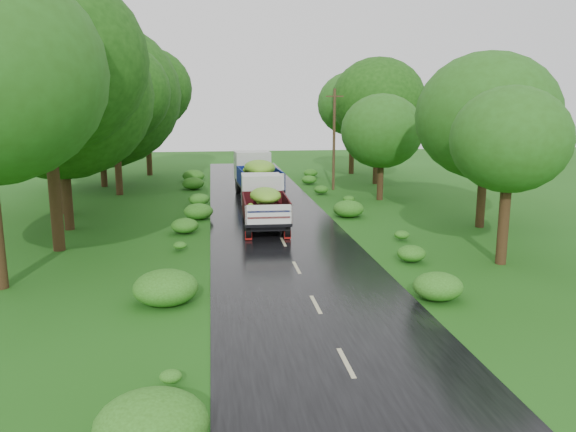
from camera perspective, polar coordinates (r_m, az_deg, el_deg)
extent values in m
plane|color=#1B4C10|center=(14.07, 5.92, -14.67)|extent=(120.00, 120.00, 0.00)
cube|color=black|center=(18.59, 2.27, -7.93)|extent=(6.50, 80.00, 0.02)
cube|color=#BFB78C|center=(14.06, 5.92, -14.59)|extent=(0.12, 1.60, 0.00)
cube|color=#BFB78C|center=(17.66, 2.84, -8.96)|extent=(0.12, 1.60, 0.00)
cube|color=#BFB78C|center=(21.40, 0.88, -5.25)|extent=(0.12, 1.60, 0.00)
cube|color=#BFB78C|center=(25.22, -0.48, -2.65)|extent=(0.12, 1.60, 0.00)
cube|color=#BFB78C|center=(29.08, -1.48, -0.73)|extent=(0.12, 1.60, 0.00)
cube|color=#BFB78C|center=(32.98, -2.24, 0.73)|extent=(0.12, 1.60, 0.00)
cube|color=#BFB78C|center=(36.90, -2.84, 1.88)|extent=(0.12, 1.60, 0.00)
cube|color=#BFB78C|center=(40.84, -3.33, 2.82)|extent=(0.12, 1.60, 0.00)
cube|color=#BFB78C|center=(44.79, -3.73, 3.58)|extent=(0.12, 1.60, 0.00)
cube|color=#BFB78C|center=(48.74, -4.06, 4.23)|extent=(0.12, 1.60, 0.00)
cube|color=#BFB78C|center=(52.71, -4.35, 4.77)|extent=(0.12, 1.60, 0.00)
cube|color=black|center=(27.78, -2.43, -0.11)|extent=(1.68, 5.19, 0.26)
cylinder|color=black|center=(29.60, -4.41, 0.31)|extent=(0.27, 0.92, 0.92)
cylinder|color=black|center=(29.71, -0.99, 0.39)|extent=(0.27, 0.92, 0.92)
cylinder|color=black|center=(26.61, -4.15, -0.96)|extent=(0.27, 0.92, 0.92)
cylinder|color=black|center=(26.74, -0.35, -0.86)|extent=(0.27, 0.92, 0.92)
cylinder|color=black|center=(25.70, -4.06, -1.40)|extent=(0.27, 0.92, 0.92)
cylinder|color=black|center=(25.83, -0.12, -1.31)|extent=(0.27, 0.92, 0.92)
cube|color=maroon|center=(25.44, -4.03, -2.00)|extent=(0.31, 0.04, 0.41)
cube|color=maroon|center=(25.58, -0.04, -1.90)|extent=(0.31, 0.04, 0.41)
cube|color=silver|center=(29.62, -2.74, 2.58)|extent=(2.06, 1.78, 1.74)
cube|color=black|center=(26.80, -2.29, -0.11)|extent=(2.19, 3.98, 0.15)
cube|color=#3E0B0C|center=(26.65, -4.48, 0.92)|extent=(0.15, 3.94, 0.87)
cube|color=#3E0B0C|center=(26.79, -0.13, 1.01)|extent=(0.15, 3.94, 0.87)
cube|color=#3E0B0C|center=(28.60, -2.59, 1.67)|extent=(2.11, 0.12, 0.87)
cube|color=silver|center=(24.81, -1.96, 0.15)|extent=(2.11, 0.12, 0.87)
ellipsoid|color=#599B1C|center=(26.61, -2.31, 2.12)|extent=(1.84, 3.34, 0.92)
cube|color=black|center=(36.72, -3.14, 2.89)|extent=(2.19, 6.07, 0.30)
cylinder|color=black|center=(38.75, -5.10, 3.08)|extent=(0.36, 1.08, 1.06)
cylinder|color=black|center=(39.03, -2.09, 3.17)|extent=(0.36, 1.08, 1.06)
cylinder|color=black|center=(35.29, -4.47, 2.25)|extent=(0.36, 1.08, 1.06)
cylinder|color=black|center=(35.59, -1.18, 2.37)|extent=(0.36, 1.08, 1.06)
cylinder|color=black|center=(34.22, -4.26, 1.97)|extent=(0.36, 1.08, 1.06)
cylinder|color=black|center=(34.53, -0.86, 2.08)|extent=(0.36, 1.08, 1.06)
cube|color=maroon|center=(33.91, -4.17, 1.48)|extent=(0.36, 0.06, 0.48)
cube|color=maroon|center=(34.22, -0.75, 1.60)|extent=(0.36, 0.06, 0.48)
cube|color=silver|center=(38.92, -3.66, 5.09)|extent=(2.46, 2.16, 2.01)
cube|color=black|center=(35.60, -2.88, 3.00)|extent=(2.72, 4.70, 0.17)
cube|color=navy|center=(35.37, -4.79, 3.88)|extent=(0.37, 4.56, 1.01)
cube|color=navy|center=(35.71, -1.02, 3.99)|extent=(0.37, 4.56, 1.01)
cube|color=navy|center=(37.72, -3.39, 4.37)|extent=(2.44, 0.23, 1.01)
cube|color=silver|center=(33.33, -2.33, 3.44)|extent=(2.44, 0.23, 1.01)
ellipsoid|color=#599B1C|center=(35.44, -2.90, 4.95)|extent=(2.28, 3.95, 1.06)
cylinder|color=#382616|center=(40.07, 4.69, 7.71)|extent=(0.20, 0.20, 7.10)
cube|color=#382616|center=(39.98, 4.77, 12.03)|extent=(1.24, 0.12, 0.09)
cylinder|color=black|center=(25.11, -22.96, 6.62)|extent=(0.49, 0.49, 8.88)
ellipsoid|color=#14400C|center=(25.10, -23.58, 14.30)|extent=(4.07, 4.07, 3.66)
cylinder|color=black|center=(29.23, -21.80, 5.78)|extent=(0.46, 0.46, 7.37)
ellipsoid|color=#14400C|center=(29.12, -22.22, 11.27)|extent=(4.20, 4.20, 3.78)
cylinder|color=black|center=(33.63, -22.13, 6.72)|extent=(0.47, 0.47, 7.74)
ellipsoid|color=#14400C|center=(33.55, -22.52, 11.72)|extent=(4.02, 4.02, 3.62)
cylinder|color=black|center=(39.38, -17.03, 7.65)|extent=(0.47, 0.47, 7.74)
ellipsoid|color=#14400C|center=(39.32, -17.29, 11.92)|extent=(3.85, 3.85, 3.47)
cylinder|color=black|center=(43.63, -18.44, 7.79)|extent=(0.46, 0.46, 7.59)
ellipsoid|color=#14400C|center=(43.57, -18.68, 11.57)|extent=(4.86, 4.86, 4.37)
cylinder|color=black|center=(49.45, -14.08, 8.80)|extent=(0.48, 0.48, 8.27)
ellipsoid|color=#14400C|center=(49.42, -14.26, 12.44)|extent=(3.92, 3.92, 3.53)
cylinder|color=black|center=(22.91, 21.25, 2.06)|extent=(0.41, 0.41, 5.48)
ellipsoid|color=#245415|center=(22.69, 21.63, 7.24)|extent=(2.98, 2.98, 2.68)
cylinder|color=black|center=(29.42, 19.26, 4.91)|extent=(0.43, 0.43, 6.26)
ellipsoid|color=#245415|center=(29.26, 19.57, 9.54)|extent=(3.71, 3.71, 3.34)
cylinder|color=black|center=(36.29, 9.42, 5.52)|extent=(0.40, 0.40, 4.99)
ellipsoid|color=#245415|center=(36.14, 9.52, 8.51)|extent=(3.22, 3.22, 2.90)
cylinder|color=black|center=(43.44, 9.02, 7.95)|extent=(0.45, 0.45, 7.18)
ellipsoid|color=#245415|center=(43.36, 9.13, 11.55)|extent=(3.75, 3.75, 3.38)
cylinder|color=black|center=(49.44, 6.52, 8.24)|extent=(0.44, 0.44, 6.85)
ellipsoid|color=#245415|center=(49.37, 6.59, 11.26)|extent=(3.49, 3.49, 3.14)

